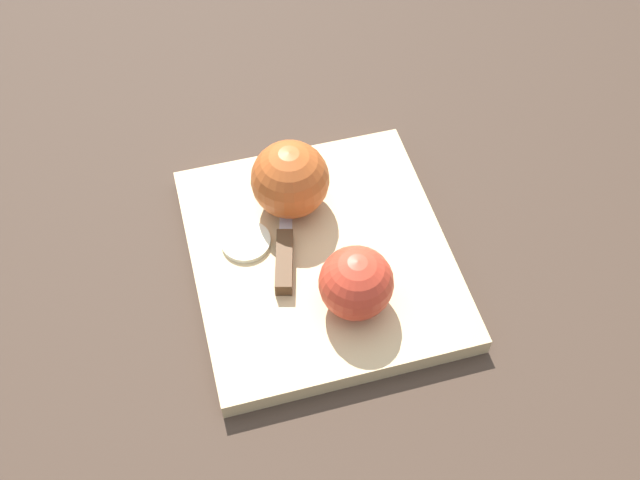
% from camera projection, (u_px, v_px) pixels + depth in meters
% --- Properties ---
extents(ground_plane, '(4.00, 4.00, 0.00)m').
position_uv_depth(ground_plane, '(320.00, 262.00, 0.86)').
color(ground_plane, '#38281E').
extents(cutting_board, '(0.35, 0.32, 0.02)m').
position_uv_depth(cutting_board, '(320.00, 256.00, 0.85)').
color(cutting_board, tan).
rests_on(cutting_board, ground_plane).
extents(apple_half_left, '(0.08, 0.08, 0.08)m').
position_uv_depth(apple_half_left, '(356.00, 283.00, 0.77)').
color(apple_half_left, red).
rests_on(apple_half_left, cutting_board).
extents(apple_half_right, '(0.09, 0.09, 0.09)m').
position_uv_depth(apple_half_right, '(290.00, 179.00, 0.84)').
color(apple_half_right, '#AD4C1E').
rests_on(apple_half_right, cutting_board).
extents(knife, '(0.17, 0.04, 0.02)m').
position_uv_depth(knife, '(285.00, 253.00, 0.83)').
color(knife, silver).
rests_on(knife, cutting_board).
extents(apple_slice, '(0.06, 0.06, 0.01)m').
position_uv_depth(apple_slice, '(246.00, 241.00, 0.84)').
color(apple_slice, beige).
rests_on(apple_slice, cutting_board).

